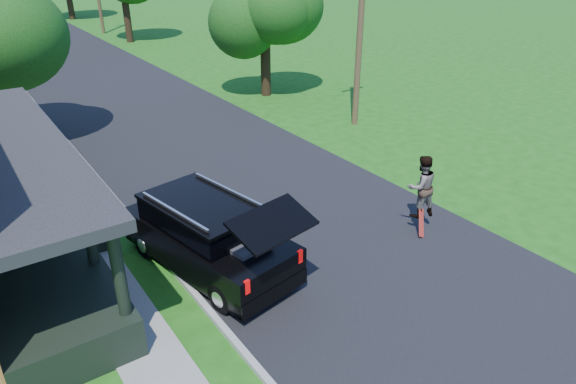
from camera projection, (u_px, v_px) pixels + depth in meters
ground at (390, 283)px, 12.21m from camera, size 140.00×140.00×0.00m
street at (119, 94)px, 26.94m from camera, size 8.00×120.00×0.02m
curb at (36, 107)px, 24.89m from camera, size 0.15×120.00×0.12m
sidewalk at (1, 112)px, 24.10m from camera, size 1.30×120.00×0.03m
black_suv at (208, 235)px, 12.43m from camera, size 2.81×5.36×2.38m
skateboarder at (421, 186)px, 14.01m from camera, size 1.00×0.85×1.79m
skateboard at (421, 223)px, 14.08m from camera, size 0.52×0.44×0.74m
tree_right_near at (264, 9)px, 24.83m from camera, size 5.41×5.03×6.43m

